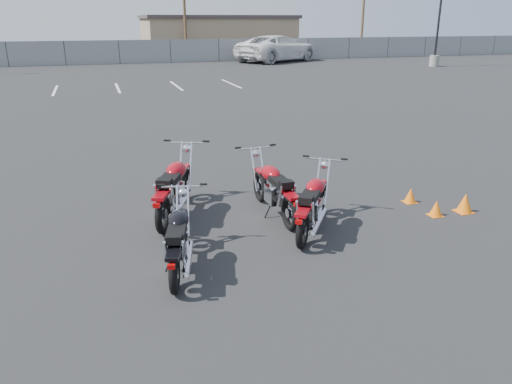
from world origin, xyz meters
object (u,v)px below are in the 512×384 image
object	(u,v)px
motorcycle_second_black	(179,240)
white_van	(277,41)
motorcycle_rear_red	(313,204)
motorcycle_third_red	(275,190)
motorcycle_front_red	(175,188)

from	to	relation	value
motorcycle_second_black	white_van	size ratio (longest dim) A/B	0.22
motorcycle_second_black	motorcycle_rear_red	world-z (taller)	motorcycle_rear_red
motorcycle_third_red	motorcycle_rear_red	bearing A→B (deg)	-67.86
motorcycle_front_red	motorcycle_second_black	xyz separation A→B (m)	(-0.26, -2.02, -0.08)
motorcycle_second_black	motorcycle_third_red	xyz separation A→B (m)	(1.95, 1.52, 0.04)
motorcycle_second_black	motorcycle_front_red	bearing A→B (deg)	82.57
motorcycle_third_red	motorcycle_front_red	bearing A→B (deg)	163.56
motorcycle_third_red	motorcycle_second_black	bearing A→B (deg)	-142.09
motorcycle_front_red	motorcycle_third_red	size ratio (longest dim) A/B	1.06
motorcycle_third_red	white_van	xyz separation A→B (m)	(11.87, 32.32, 1.19)
motorcycle_rear_red	motorcycle_front_red	bearing A→B (deg)	146.27
white_van	motorcycle_front_red	bearing A→B (deg)	127.45
motorcycle_second_black	motorcycle_rear_red	distance (m)	2.40
motorcycle_second_black	white_van	world-z (taller)	white_van
white_van	motorcycle_second_black	bearing A→B (deg)	128.31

